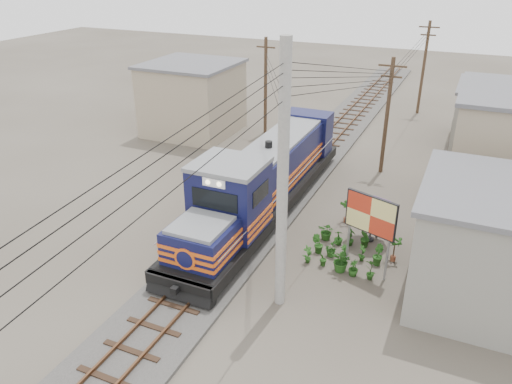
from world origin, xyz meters
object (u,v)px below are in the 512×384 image
at_px(billboard, 371,217).
at_px(vendor, 374,221).
at_px(market_umbrella, 373,201).
at_px(locomotive, 264,181).

relative_size(billboard, vendor, 1.99).
bearing_deg(vendor, market_umbrella, 49.80).
height_order(locomotive, market_umbrella, locomotive).
height_order(locomotive, billboard, locomotive).
distance_m(locomotive, vendor, 5.83).
distance_m(billboard, vendor, 3.43).
bearing_deg(billboard, market_umbrella, 117.80).
xyz_separation_m(locomotive, vendor, (5.76, -0.17, -0.89)).
height_order(billboard, vendor, billboard).
distance_m(market_umbrella, vendor, 1.24).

